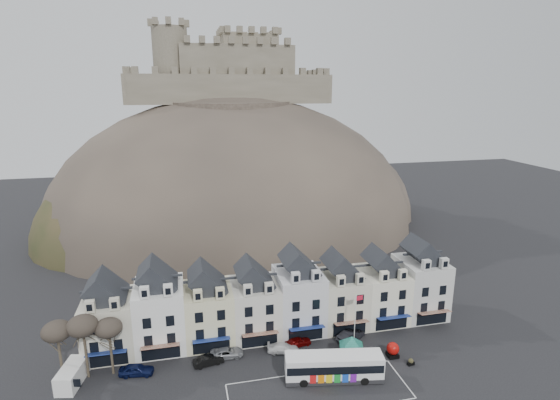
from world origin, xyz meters
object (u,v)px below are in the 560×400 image
Objects in this scene: bus at (334,366)px; car_maroon at (298,342)px; car_charcoal at (351,335)px; car_black at (208,360)px; white_van at (72,375)px; car_navy at (136,370)px; car_silver at (227,353)px; bus_shelter at (352,342)px; flagpole at (356,317)px; red_buoy at (393,350)px; car_white at (283,348)px.

car_maroon is at bearing 117.06° from bus.
car_black is at bearing 68.91° from car_charcoal.
car_navy is at bearing 11.59° from white_van.
car_black is at bearing -81.87° from car_navy.
bus_shelter is at bearing -105.88° from car_silver.
car_maroon is (12.85, 1.60, -0.01)m from car_black.
flagpole is 30.28m from car_navy.
car_black is (-24.88, 3.81, -0.42)m from red_buoy.
car_silver is (11.81, 1.29, -0.11)m from car_navy.
car_maroon is at bearing 168.61° from flagpole.
car_charcoal is (30.00, 1.45, 0.01)m from car_navy.
white_van is at bearing -179.89° from flagpole.
car_navy reaches higher than car_silver.
car_charcoal is (7.95, -0.23, 0.10)m from car_maroon.
car_black is at bearing 105.54° from car_white.
white_van is (-32.21, 6.42, -0.72)m from bus.
bus is 4.45m from bus_shelter.
flagpole is 1.80× the size of car_white.
flagpole is at bearing 11.70° from white_van.
red_buoy is at bearing -94.44° from car_white.
red_buoy is at bearing -100.98° from car_silver.
car_maroon is at bearing 154.80° from bus_shelter.
bus_shelter is at bearing 5.45° from white_van.
red_buoy is 0.55× the size of car_maroon.
car_charcoal reaches higher than car_maroon.
car_black is 20.85m from car_charcoal.
car_white is 2.66m from car_maroon.
car_silver is (-22.27, 5.02, -0.45)m from red_buoy.
car_maroon is at bearing -78.05° from car_navy.
car_black is at bearing 11.88° from white_van.
white_van reaches higher than car_charcoal.
car_white is (-14.48, 4.38, -0.44)m from red_buoy.
car_navy is 1.08× the size of car_black.
white_van is at bearing 97.59° from car_navy.
car_black is 10.42m from car_white.
car_charcoal is at bearing -103.59° from car_maroon.
car_navy is at bearing 82.45° from car_maroon.
flagpole reaches higher than white_van.
flagpole is at bearing -92.10° from car_silver.
car_navy is 0.95× the size of car_charcoal.
bus_shelter reaches higher than car_black.
car_navy is at bearing 97.99° from car_silver.
car_navy is (-30.04, -0.07, -3.79)m from flagpole.
car_navy reaches higher than car_black.
car_navy is 22.11m from car_maroon.
car_maroon is (29.73, 1.68, -0.55)m from white_van.
car_navy is at bearing 79.04° from car_black.
red_buoy is 0.38× the size of white_van.
flagpole is (-4.04, 3.80, 3.45)m from red_buoy.
car_black is 0.92× the size of car_white.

